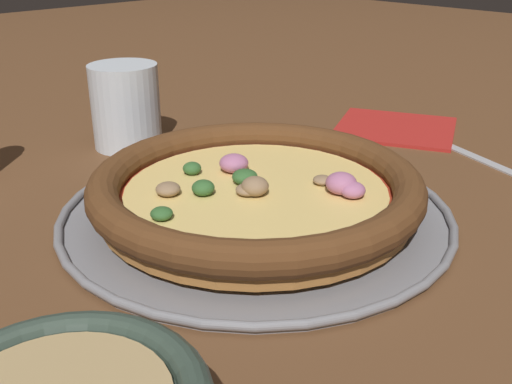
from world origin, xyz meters
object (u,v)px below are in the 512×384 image
at_px(pizza_tray, 256,212).
at_px(fork, 451,146).
at_px(pizza, 256,188).
at_px(drinking_cup, 126,106).
at_px(napkin, 395,127).

height_order(pizza_tray, fork, pizza_tray).
bearing_deg(pizza, drinking_cup, 173.49).
height_order(pizza_tray, napkin, pizza_tray).
bearing_deg(drinking_cup, napkin, 55.87).
relative_size(drinking_cup, napkin, 0.51).
distance_m(pizza_tray, drinking_cup, 0.24).
bearing_deg(pizza_tray, napkin, 100.14).
relative_size(napkin, fork, 1.06).
xyz_separation_m(napkin, fork, (0.08, -0.01, -0.00)).
bearing_deg(fork, pizza_tray, 103.54).
bearing_deg(napkin, pizza_tray, -79.86).
distance_m(drinking_cup, napkin, 0.33).
distance_m(napkin, fork, 0.08).
relative_size(pizza_tray, fork, 1.95).
height_order(napkin, fork, napkin).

